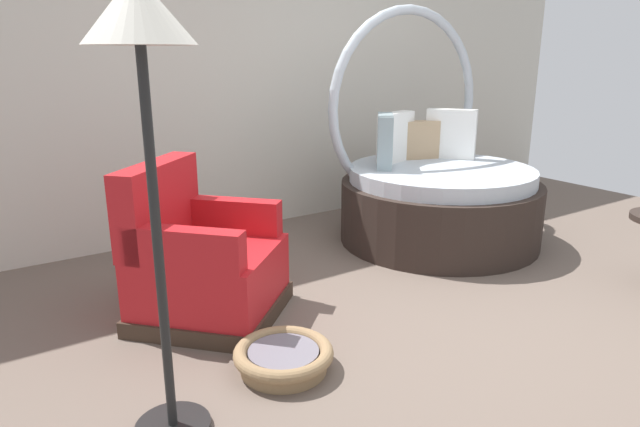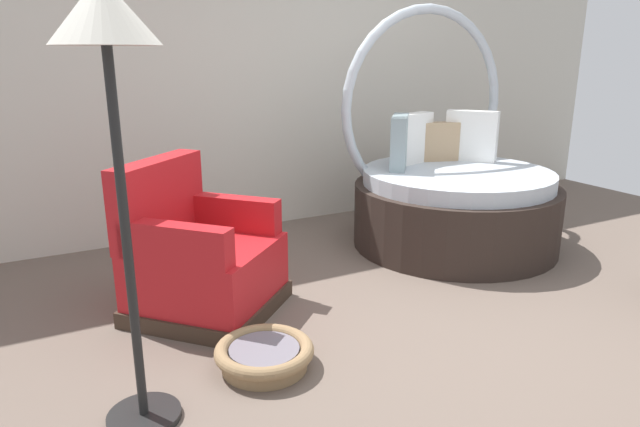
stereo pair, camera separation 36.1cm
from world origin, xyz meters
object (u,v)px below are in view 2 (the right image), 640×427
(round_daybed, at_px, (451,194))
(pet_basket, at_px, (264,354))
(red_armchair, at_px, (199,260))
(floor_lamp, at_px, (108,59))

(round_daybed, relative_size, pet_basket, 3.81)
(red_armchair, height_order, floor_lamp, floor_lamp)
(red_armchair, bearing_deg, pet_basket, -83.57)
(red_armchair, distance_m, floor_lamp, 1.62)
(round_daybed, distance_m, floor_lamp, 3.22)
(round_daybed, distance_m, red_armchair, 2.24)
(red_armchair, bearing_deg, floor_lamp, -119.57)
(red_armchair, relative_size, pet_basket, 2.21)
(round_daybed, xyz_separation_m, pet_basket, (-2.13, -1.09, -0.35))
(floor_lamp, bearing_deg, red_armchair, 60.43)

